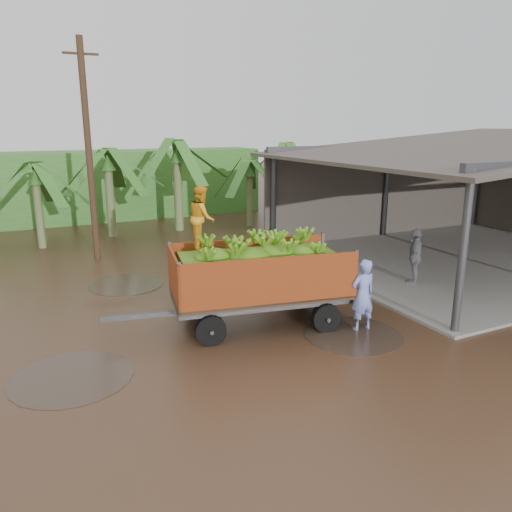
{
  "coord_description": "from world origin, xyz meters",
  "views": [
    {
      "loc": [
        -4.02,
        -11.69,
        4.93
      ],
      "look_at": [
        1.45,
        -0.55,
        1.66
      ],
      "focal_mm": 35.0,
      "sensor_mm": 36.0,
      "label": 1
    }
  ],
  "objects_px": {
    "banana_trailer": "(258,274)",
    "utility_pole": "(89,151)",
    "man_grey": "(415,257)",
    "man_blue": "(363,295)"
  },
  "relations": [
    {
      "from": "banana_trailer",
      "to": "man_grey",
      "type": "xyz_separation_m",
      "value": [
        5.88,
        0.74,
        -0.41
      ]
    },
    {
      "from": "man_grey",
      "to": "utility_pole",
      "type": "bearing_deg",
      "value": -82.19
    },
    {
      "from": "man_blue",
      "to": "man_grey",
      "type": "relative_size",
      "value": 1.0
    },
    {
      "from": "banana_trailer",
      "to": "man_blue",
      "type": "relative_size",
      "value": 3.39
    },
    {
      "from": "man_grey",
      "to": "utility_pole",
      "type": "height_order",
      "value": "utility_pole"
    },
    {
      "from": "banana_trailer",
      "to": "man_grey",
      "type": "relative_size",
      "value": 3.39
    },
    {
      "from": "banana_trailer",
      "to": "utility_pole",
      "type": "relative_size",
      "value": 0.78
    },
    {
      "from": "man_blue",
      "to": "utility_pole",
      "type": "xyz_separation_m",
      "value": [
        -4.77,
        9.92,
        3.1
      ]
    },
    {
      "from": "man_grey",
      "to": "utility_pole",
      "type": "relative_size",
      "value": 0.23
    },
    {
      "from": "utility_pole",
      "to": "banana_trailer",
      "type": "bearing_deg",
      "value": -72.7
    }
  ]
}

